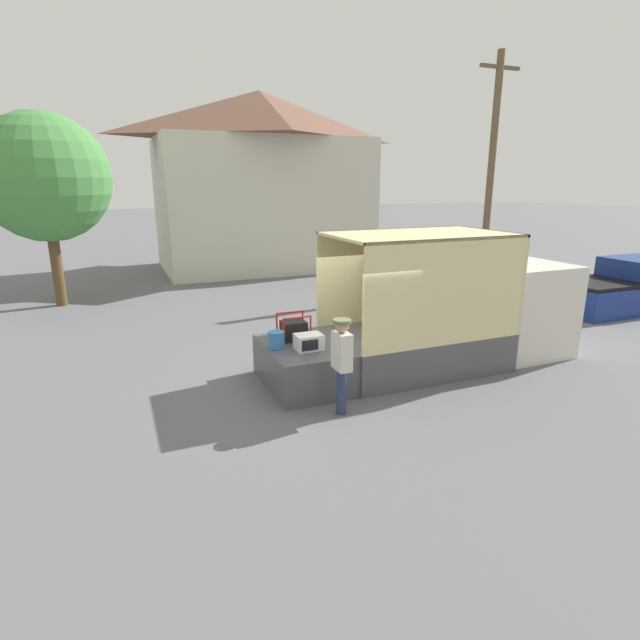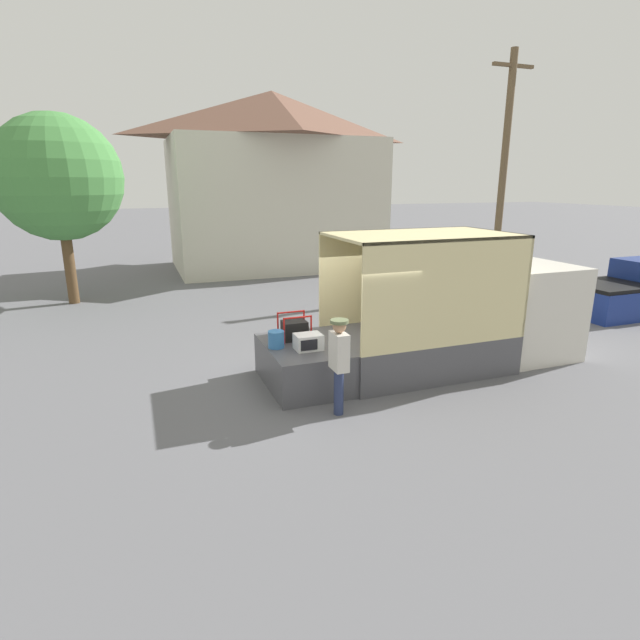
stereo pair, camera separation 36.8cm
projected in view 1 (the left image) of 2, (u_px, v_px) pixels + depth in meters
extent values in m
plane|color=slate|center=(337.00, 378.00, 10.89)|extent=(160.00, 160.00, 0.00)
cube|color=silver|center=(517.00, 308.00, 12.41)|extent=(2.03, 2.17, 2.24)
cube|color=#4C4C51|center=(414.00, 348.00, 11.50)|extent=(3.91, 2.35, 0.88)
cube|color=beige|center=(391.00, 274.00, 12.11)|extent=(3.91, 0.06, 2.20)
cube|color=beige|center=(449.00, 293.00, 10.06)|extent=(3.91, 0.06, 2.20)
cube|color=beige|center=(487.00, 277.00, 11.80)|extent=(0.06, 2.35, 2.20)
cube|color=beige|center=(420.00, 234.00, 10.80)|extent=(3.91, 2.35, 0.06)
cylinder|color=orange|center=(408.00, 318.00, 11.78)|extent=(0.28, 0.28, 0.34)
cube|color=#B2A893|center=(455.00, 316.00, 11.92)|extent=(0.44, 0.32, 0.36)
cube|color=#B2A893|center=(422.00, 329.00, 10.99)|extent=(0.44, 0.32, 0.29)
cube|color=#B2A893|center=(475.00, 326.00, 11.19)|extent=(0.44, 0.32, 0.31)
cube|color=#4C4C51|center=(303.00, 364.00, 10.48)|extent=(1.57, 2.24, 0.88)
cube|color=white|center=(309.00, 342.00, 10.02)|extent=(0.54, 0.41, 0.32)
cube|color=black|center=(310.00, 345.00, 9.82)|extent=(0.35, 0.01, 0.22)
cube|color=black|center=(294.00, 331.00, 10.64)|extent=(0.51, 0.41, 0.41)
cylinder|color=slate|center=(302.00, 329.00, 10.70)|extent=(0.19, 0.22, 0.22)
cylinder|color=red|center=(284.00, 332.00, 10.29)|extent=(0.04, 0.04, 0.57)
cylinder|color=red|center=(311.00, 328.00, 10.51)|extent=(0.04, 0.04, 0.57)
cylinder|color=red|center=(277.00, 326.00, 10.71)|extent=(0.04, 0.04, 0.57)
cylinder|color=red|center=(303.00, 323.00, 10.94)|extent=(0.04, 0.04, 0.57)
cylinder|color=red|center=(297.00, 318.00, 10.33)|extent=(0.60, 0.04, 0.04)
cylinder|color=red|center=(290.00, 312.00, 10.75)|extent=(0.60, 0.04, 0.04)
cylinder|color=#3370B2|center=(276.00, 340.00, 10.11)|extent=(0.33, 0.33, 0.35)
cylinder|color=navy|center=(341.00, 392.00, 9.13)|extent=(0.18, 0.18, 0.87)
cube|color=beige|center=(342.00, 351.00, 8.92)|extent=(0.24, 0.44, 0.69)
sphere|color=tan|center=(342.00, 326.00, 8.79)|extent=(0.24, 0.24, 0.24)
cylinder|color=#606B47|center=(342.00, 321.00, 8.77)|extent=(0.32, 0.32, 0.06)
cube|color=navy|center=(628.00, 295.00, 16.85)|extent=(5.53, 2.09, 0.93)
cube|color=black|center=(595.00, 283.00, 16.10)|extent=(2.21, 2.01, 0.12)
cube|color=beige|center=(262.00, 205.00, 24.59)|extent=(9.65, 6.30, 6.13)
pyramid|color=brown|center=(259.00, 115.00, 23.49)|extent=(10.13, 6.62, 2.15)
cylinder|color=brown|center=(491.00, 174.00, 19.61)|extent=(0.28, 0.28, 8.89)
cube|color=brown|center=(500.00, 67.00, 18.59)|extent=(1.80, 0.14, 0.12)
cylinder|color=brown|center=(58.00, 271.00, 17.08)|extent=(0.36, 0.36, 2.41)
sphere|color=#478942|center=(44.00, 178.00, 16.26)|extent=(4.16, 4.16, 4.16)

